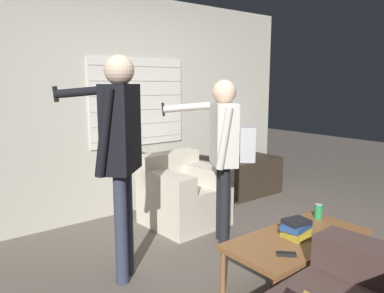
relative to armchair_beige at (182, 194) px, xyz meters
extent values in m
plane|color=#665B51|center=(-0.38, -1.30, -0.33)|extent=(16.00, 16.00, 0.00)
cube|color=#BCB7A8|center=(-0.38, 0.73, 0.95)|extent=(5.20, 0.06, 2.55)
cube|color=silver|center=(-0.13, 0.69, 0.99)|extent=(1.25, 0.02, 1.02)
cube|color=#A4A099|center=(-0.13, 0.68, 0.57)|extent=(1.22, 0.00, 0.01)
cube|color=#A4A099|center=(-0.13, 0.68, 0.74)|extent=(1.22, 0.00, 0.01)
cube|color=#A4A099|center=(-0.13, 0.68, 0.91)|extent=(1.22, 0.00, 0.01)
cube|color=#A4A099|center=(-0.13, 0.68, 1.08)|extent=(1.22, 0.00, 0.01)
cube|color=#A4A099|center=(-0.13, 0.68, 1.25)|extent=(1.22, 0.00, 0.01)
cube|color=#A4A099|center=(-0.13, 0.68, 1.42)|extent=(1.22, 0.00, 0.01)
cube|color=beige|center=(0.00, -0.04, -0.11)|extent=(0.81, 0.81, 0.43)
cube|color=beige|center=(-0.01, 0.24, 0.27)|extent=(0.78, 0.24, 0.34)
cube|color=beige|center=(0.27, -0.02, 0.20)|extent=(0.28, 0.78, 0.19)
cube|color=beige|center=(-0.26, -0.05, 0.20)|extent=(0.28, 0.78, 0.19)
cube|color=brown|center=(-0.09, -1.60, 0.05)|extent=(1.17, 0.56, 0.04)
cylinder|color=brown|center=(-0.63, -1.36, -0.15)|extent=(0.04, 0.04, 0.35)
cylinder|color=brown|center=(0.46, -1.36, -0.15)|extent=(0.04, 0.04, 0.35)
cylinder|color=brown|center=(0.46, -1.85, -0.15)|extent=(0.04, 0.04, 0.35)
cube|color=#33281E|center=(1.38, 0.33, -0.07)|extent=(0.91, 0.53, 0.52)
cube|color=#B2B2B7|center=(1.38, 0.33, 0.42)|extent=(0.61, 0.59, 0.46)
cube|color=#3D4738|center=(1.31, 0.40, 0.42)|extent=(0.41, 0.39, 0.38)
cylinder|color=#33384C|center=(-1.13, -0.74, 0.11)|extent=(0.10, 0.10, 0.88)
cylinder|color=#33384C|center=(-1.03, -0.64, 0.11)|extent=(0.10, 0.10, 0.88)
cube|color=black|center=(-1.08, -0.69, 0.89)|extent=(0.42, 0.42, 0.66)
sphere|color=beige|center=(-1.08, -0.69, 1.32)|extent=(0.22, 0.22, 0.22)
cylinder|color=black|center=(-1.27, -0.81, 0.88)|extent=(0.16, 0.17, 0.63)
cylinder|color=black|center=(-1.14, -0.31, 1.16)|extent=(0.49, 0.51, 0.12)
cube|color=black|center=(-1.35, -0.09, 1.13)|extent=(0.05, 0.05, 0.13)
cylinder|color=black|center=(-0.03, -0.71, 0.06)|extent=(0.10, 0.10, 0.78)
cylinder|color=black|center=(0.05, -0.59, 0.06)|extent=(0.10, 0.10, 0.78)
cube|color=beige|center=(0.01, -0.65, 0.75)|extent=(0.38, 0.46, 0.59)
sphere|color=beige|center=(0.01, -0.65, 1.14)|extent=(0.22, 0.22, 0.22)
cylinder|color=beige|center=(-0.14, -0.83, 0.74)|extent=(0.17, 0.14, 0.56)
cylinder|color=beige|center=(-0.11, -0.32, 0.99)|extent=(0.52, 0.35, 0.11)
cube|color=black|center=(-0.35, -0.17, 0.97)|extent=(0.05, 0.05, 0.13)
cube|color=gold|center=(-0.11, -1.60, 0.08)|extent=(0.18, 0.19, 0.03)
cube|color=gold|center=(-0.11, -1.60, 0.11)|extent=(0.19, 0.14, 0.04)
cube|color=#284C89|center=(-0.11, -1.60, 0.16)|extent=(0.25, 0.19, 0.04)
cube|color=black|center=(-0.11, -1.60, 0.19)|extent=(0.21, 0.17, 0.03)
cylinder|color=#238E47|center=(0.39, -1.46, 0.13)|extent=(0.07, 0.07, 0.12)
cylinder|color=silver|center=(0.39, -1.46, 0.19)|extent=(0.06, 0.06, 0.00)
cube|color=black|center=(-0.41, -1.75, 0.08)|extent=(0.12, 0.12, 0.02)
camera|label=1|loc=(-2.38, -3.23, 1.22)|focal=35.00mm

